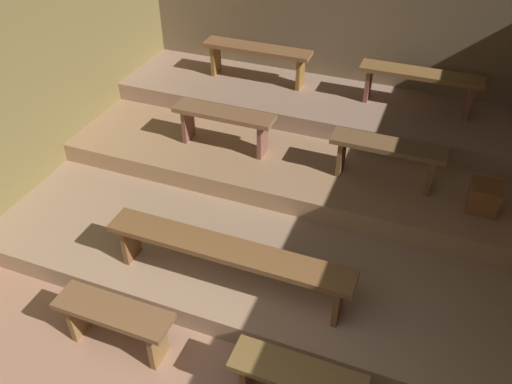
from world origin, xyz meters
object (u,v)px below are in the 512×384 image
(bench_floor_right, at_px, (297,380))
(bench_floor_left, at_px, (115,318))
(bench_lower_center, at_px, (227,254))
(bench_upper_right, at_px, (420,79))
(bench_upper_left, at_px, (257,54))
(bench_middle_right, at_px, (387,152))
(wooden_crate_middle, at_px, (484,197))
(bench_middle_left, at_px, (224,120))

(bench_floor_right, bearing_deg, bench_floor_left, 180.00)
(bench_lower_center, bearing_deg, bench_upper_right, 69.98)
(bench_upper_left, bearing_deg, bench_floor_left, -86.23)
(bench_upper_left, relative_size, bench_upper_right, 1.00)
(bench_lower_center, xyz_separation_m, bench_middle_right, (1.04, 1.81, 0.19))
(bench_middle_right, distance_m, bench_upper_right, 1.39)
(bench_floor_left, height_order, bench_lower_center, bench_lower_center)
(bench_floor_left, distance_m, bench_middle_right, 3.15)
(bench_floor_left, xyz_separation_m, bench_lower_center, (0.69, 0.79, 0.26))
(bench_floor_right, bearing_deg, bench_lower_center, 138.77)
(bench_middle_right, bearing_deg, wooden_crate_middle, -7.46)
(bench_middle_right, bearing_deg, bench_lower_center, -119.82)
(bench_middle_right, bearing_deg, bench_floor_right, -93.12)
(bench_upper_right, bearing_deg, bench_upper_left, 180.00)
(bench_middle_left, distance_m, bench_upper_right, 2.42)
(wooden_crate_middle, bearing_deg, bench_floor_left, -138.05)
(wooden_crate_middle, bearing_deg, bench_upper_left, 153.47)
(bench_floor_left, bearing_deg, bench_floor_right, 0.00)
(bench_floor_right, bearing_deg, bench_upper_right, 86.23)
(wooden_crate_middle, bearing_deg, bench_middle_right, 172.54)
(bench_floor_left, bearing_deg, wooden_crate_middle, 41.95)
(bench_floor_left, relative_size, bench_middle_left, 0.86)
(bench_floor_left, xyz_separation_m, bench_upper_left, (-0.26, 3.96, 0.69))
(bench_middle_left, xyz_separation_m, bench_middle_right, (1.87, 0.00, 0.00))
(bench_floor_left, distance_m, bench_lower_center, 1.08)
(bench_floor_right, relative_size, bench_lower_center, 0.45)
(bench_floor_right, bearing_deg, bench_middle_left, 123.60)
(bench_lower_center, height_order, wooden_crate_middle, wooden_crate_middle)
(bench_middle_right, bearing_deg, bench_floor_left, -123.60)
(bench_floor_right, distance_m, bench_upper_right, 4.03)
(bench_middle_left, distance_m, wooden_crate_middle, 2.89)
(bench_floor_right, distance_m, bench_lower_center, 1.22)
(bench_lower_center, bearing_deg, bench_floor_right, -41.23)
(bench_lower_center, relative_size, wooden_crate_middle, 7.72)
(bench_floor_left, xyz_separation_m, bench_middle_left, (-0.14, 2.60, 0.46))
(bench_upper_right, distance_m, wooden_crate_middle, 1.80)
(bench_upper_left, relative_size, wooden_crate_middle, 4.97)
(bench_middle_right, xyz_separation_m, wooden_crate_middle, (1.02, -0.13, -0.22))
(bench_upper_right, bearing_deg, bench_middle_left, -145.49)
(bench_floor_right, xyz_separation_m, bench_middle_left, (-1.72, 2.60, 0.46))
(bench_floor_right, height_order, bench_middle_left, bench_middle_left)
(wooden_crate_middle, bearing_deg, bench_floor_right, -115.16)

